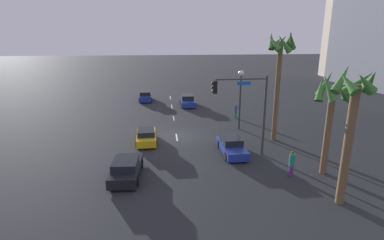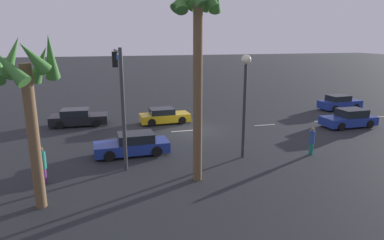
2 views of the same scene
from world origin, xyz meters
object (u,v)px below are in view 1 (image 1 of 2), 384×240
Objects in this scene: car_1 at (187,101)px; palm_tree_0 at (280,59)px; streetlamp at (241,89)px; palm_tree_2 at (332,101)px; pedestrian_0 at (236,110)px; palm_tree_1 at (352,110)px; car_0 at (232,146)px; car_4 at (126,169)px; car_3 at (146,136)px; car_2 at (145,96)px; pedestrian_1 at (292,163)px; traffic_signal at (248,103)px; building_2 at (374,9)px.

palm_tree_0 reaches higher than car_1.
streetlamp is 0.84× the size of palm_tree_2.
pedestrian_0 is 0.21× the size of palm_tree_1.
car_4 reaches higher than car_0.
car_3 is at bearing -114.50° from car_0.
palm_tree_2 reaches higher than car_3.
car_0 is 1.09× the size of car_3.
car_2 is at bearing -122.23° from car_1.
palm_tree_1 reaches higher than pedestrian_1.
car_0 is at bearing 20.92° from car_2.
traffic_signal reaches higher than car_0.
palm_tree_2 is (7.11, 0.98, -2.14)m from palm_tree_0.
traffic_signal is 5.99m from palm_tree_2.
pedestrian_0 is at bearing -169.56° from palm_tree_2.
palm_tree_2 is at bearing 51.86° from car_0.
car_4 is 10.32m from traffic_signal.
palm_tree_2 reaches higher than car_4.
car_4 is at bearing -63.66° from palm_tree_0.
palm_tree_0 is at bearing 116.34° from car_4.
palm_tree_0 is at bearing 24.91° from car_1.
palm_tree_1 is at bearing 22.60° from pedestrian_1.
traffic_signal is at bearing 56.84° from car_0.
traffic_signal reaches higher than pedestrian_0.
traffic_signal is 11.77m from pedestrian_0.
streetlamp reaches higher than car_0.
palm_tree_1 is at bearing 5.34° from pedestrian_0.
car_3 is 12.90m from pedestrian_1.
car_2 is (-3.70, -5.86, 0.01)m from car_1.
streetlamp is at bearing -145.77° from palm_tree_0.
car_2 is at bearing -145.33° from palm_tree_0.
palm_tree_1 is 54.70m from building_2.
palm_tree_0 reaches higher than car_4.
palm_tree_1 is at bearing -15.09° from palm_tree_2.
streetlamp reaches higher than pedestrian_1.
car_2 is 32.06m from palm_tree_1.
car_3 is at bearing -54.04° from pedestrian_0.
palm_tree_1 is at bearing 29.51° from car_0.
car_4 is at bearing -93.25° from palm_tree_2.
palm_tree_1 reaches higher than car_1.
building_2 is (-25.50, 33.07, 13.06)m from pedestrian_0.
building_2 is (-39.56, 44.09, 13.33)m from car_4.
traffic_signal is 8.37m from palm_tree_1.
pedestrian_1 is 4.91m from palm_tree_2.
car_2 is (-20.97, -8.02, 0.05)m from car_0.
car_3 is 0.15× the size of building_2.
palm_tree_0 is 0.35× the size of building_2.
building_2 is at bearing 131.90° from car_4.
car_3 is at bearing -127.46° from pedestrian_1.
car_1 is at bearing -172.89° from car_0.
car_2 is at bearing -156.46° from pedestrian_1.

